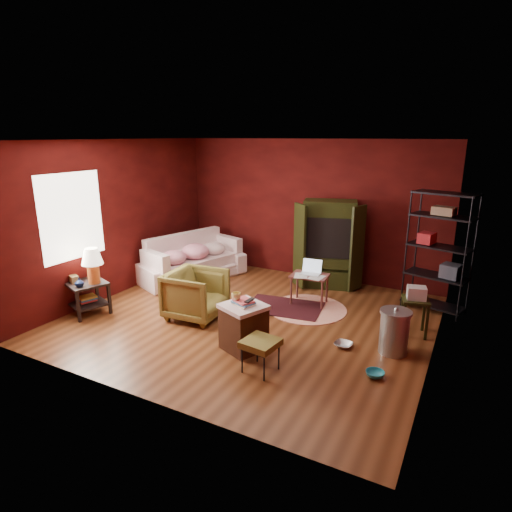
{
  "coord_description": "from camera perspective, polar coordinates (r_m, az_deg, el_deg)",
  "views": [
    {
      "loc": [
        3.08,
        -5.62,
        2.87
      ],
      "look_at": [
        0.0,
        0.2,
        1.0
      ],
      "focal_mm": 30.0,
      "sensor_mm": 36.0,
      "label": 1
    }
  ],
  "objects": [
    {
      "name": "room",
      "position": [
        6.58,
        -1.18,
        2.97
      ],
      "size": [
        5.54,
        5.04,
        2.84
      ],
      "color": "brown",
      "rests_on": "ground"
    },
    {
      "name": "sofa",
      "position": [
        8.82,
        -8.42,
        -0.45
      ],
      "size": [
        1.41,
        2.23,
        0.84
      ],
      "primitive_type": "imported",
      "rotation": [
        0.0,
        0.0,
        1.17
      ],
      "color": "silver",
      "rests_on": "ground"
    },
    {
      "name": "armchair",
      "position": [
        6.97,
        -8.01,
        -4.79
      ],
      "size": [
        0.85,
        0.9,
        0.86
      ],
      "primitive_type": "imported",
      "rotation": [
        0.0,
        0.0,
        1.65
      ],
      "color": "black",
      "rests_on": "ground"
    },
    {
      "name": "pet_bowl_steel",
      "position": [
        6.2,
        11.62,
        -10.76
      ],
      "size": [
        0.25,
        0.08,
        0.25
      ],
      "primitive_type": "imported",
      "rotation": [
        0.0,
        0.0,
        -0.09
      ],
      "color": "silver",
      "rests_on": "ground"
    },
    {
      "name": "pet_bowl_turquoise",
      "position": [
        5.61,
        15.65,
        -14.23
      ],
      "size": [
        0.24,
        0.14,
        0.23
      ],
      "primitive_type": "imported",
      "rotation": [
        0.0,
        0.0,
        0.34
      ],
      "color": "#279FB6",
      "rests_on": "ground"
    },
    {
      "name": "vase",
      "position": [
        7.35,
        -22.49,
        -3.3
      ],
      "size": [
        0.18,
        0.18,
        0.14
      ],
      "primitive_type": "imported",
      "rotation": [
        0.0,
        0.0,
        0.27
      ],
      "color": "#0B1639",
      "rests_on": "side_table"
    },
    {
      "name": "mug",
      "position": [
        5.78,
        -2.66,
        -5.25
      ],
      "size": [
        0.15,
        0.14,
        0.13
      ],
      "primitive_type": "imported",
      "rotation": [
        0.0,
        0.0,
        0.33
      ],
      "color": "#E7CD71",
      "rests_on": "hamper"
    },
    {
      "name": "side_table",
      "position": [
        7.47,
        -21.29,
        -2.35
      ],
      "size": [
        0.73,
        0.73,
        1.13
      ],
      "rotation": [
        0.0,
        0.0,
        -0.35
      ],
      "color": "black",
      "rests_on": "ground"
    },
    {
      "name": "sofa_cushions",
      "position": [
        8.86,
        -8.55,
        -0.43
      ],
      "size": [
        1.33,
        2.15,
        0.84
      ],
      "rotation": [
        0.0,
        0.0,
        -0.29
      ],
      "color": "silver",
      "rests_on": "sofa"
    },
    {
      "name": "hamper",
      "position": [
        5.95,
        -1.66,
        -9.33
      ],
      "size": [
        0.7,
        0.7,
        0.75
      ],
      "rotation": [
        0.0,
        0.0,
        -0.39
      ],
      "color": "#482110",
      "rests_on": "ground"
    },
    {
      "name": "footstool",
      "position": [
        5.41,
        0.61,
        -11.7
      ],
      "size": [
        0.46,
        0.46,
        0.43
      ],
      "rotation": [
        0.0,
        0.0,
        -0.13
      ],
      "color": "black",
      "rests_on": "ground"
    },
    {
      "name": "rug_round",
      "position": [
        7.42,
        6.84,
        -6.99
      ],
      "size": [
        1.77,
        1.77,
        0.01
      ],
      "rotation": [
        0.0,
        0.0,
        -0.43
      ],
      "color": "#F8E6CF",
      "rests_on": "ground"
    },
    {
      "name": "rug_oriental",
      "position": [
        7.43,
        3.77,
        -6.78
      ],
      "size": [
        1.38,
        1.02,
        0.01
      ],
      "rotation": [
        0.0,
        0.0,
        0.14
      ],
      "color": "#471319",
      "rests_on": "ground"
    },
    {
      "name": "laptop_desk",
      "position": [
        7.48,
        7.18,
        -2.91
      ],
      "size": [
        0.66,
        0.55,
        0.78
      ],
      "rotation": [
        0.0,
        0.0,
        0.09
      ],
      "color": "brown",
      "rests_on": "ground"
    },
    {
      "name": "tv_armoire",
      "position": [
        8.3,
        9.65,
        1.75
      ],
      "size": [
        1.28,
        0.92,
        1.69
      ],
      "rotation": [
        0.0,
        0.0,
        0.28
      ],
      "color": "black",
      "rests_on": "ground"
    },
    {
      "name": "wire_shelving",
      "position": [
        7.58,
        23.37,
        1.02
      ],
      "size": [
        1.06,
        0.68,
        2.0
      ],
      "rotation": [
        0.0,
        0.0,
        -0.28
      ],
      "color": "black",
      "rests_on": "ground"
    },
    {
      "name": "small_stand",
      "position": [
        6.7,
        20.54,
        -5.39
      ],
      "size": [
        0.46,
        0.46,
        0.75
      ],
      "rotation": [
        0.0,
        0.0,
        0.25
      ],
      "color": "black",
      "rests_on": "ground"
    },
    {
      "name": "trash_can",
      "position": [
        6.15,
        17.95,
        -9.55
      ],
      "size": [
        0.54,
        0.54,
        0.66
      ],
      "rotation": [
        0.0,
        0.0,
        -0.36
      ],
      "color": "#AAB0B2",
      "rests_on": "ground"
    }
  ]
}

